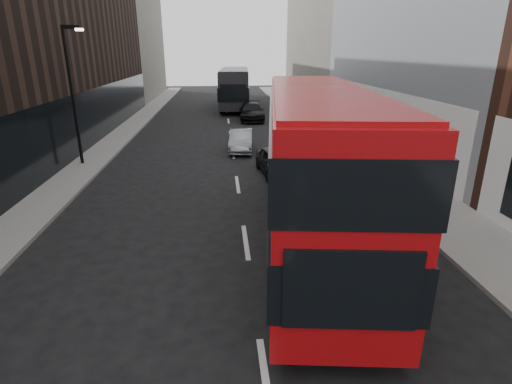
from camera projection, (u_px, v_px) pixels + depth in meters
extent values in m
cube|color=slate|center=(331.00, 134.00, 29.73)|extent=(3.00, 80.00, 0.15)
cube|color=slate|center=(118.00, 138.00, 28.43)|extent=(2.00, 80.00, 0.15)
cube|color=silver|center=(375.00, 118.00, 25.50)|extent=(0.35, 21.00, 3.80)
cube|color=#67625A|center=(326.00, 22.00, 44.90)|extent=(5.00, 24.00, 18.00)
cube|color=black|center=(77.00, 36.00, 30.51)|extent=(5.00, 24.00, 14.00)
cube|color=#67625A|center=(134.00, 46.00, 51.32)|extent=(5.00, 20.00, 13.00)
cylinder|color=black|center=(73.00, 98.00, 20.64)|extent=(0.16, 0.16, 7.00)
cube|color=black|center=(70.00, 27.00, 19.53)|extent=(0.90, 0.15, 0.18)
cube|color=#FFF2CC|center=(79.00, 30.00, 19.60)|extent=(0.35, 0.22, 0.12)
cube|color=#A0090D|center=(316.00, 164.00, 12.36)|extent=(4.25, 12.37, 4.41)
cube|color=black|center=(314.00, 186.00, 12.60)|extent=(4.38, 12.43, 1.21)
cube|color=black|center=(317.00, 127.00, 11.97)|extent=(4.38, 12.43, 1.21)
cube|color=black|center=(351.00, 291.00, 6.81)|extent=(2.33, 0.37, 1.54)
cube|color=black|center=(301.00, 140.00, 18.28)|extent=(2.33, 0.37, 1.54)
cube|color=#A0090D|center=(319.00, 90.00, 11.61)|extent=(4.08, 11.87, 0.12)
cylinder|color=black|center=(274.00, 187.00, 16.75)|extent=(0.47, 1.13, 1.10)
cylinder|color=black|center=(333.00, 188.00, 16.67)|extent=(0.47, 1.13, 1.10)
cylinder|color=black|center=(276.00, 293.00, 9.45)|extent=(0.47, 1.13, 1.10)
cylinder|color=black|center=(381.00, 295.00, 9.36)|extent=(0.47, 1.13, 1.10)
cube|color=black|center=(235.00, 87.00, 43.25)|extent=(3.63, 12.79, 3.56)
cube|color=black|center=(235.00, 89.00, 43.32)|extent=(3.75, 12.85, 1.26)
cube|color=black|center=(233.00, 93.00, 37.28)|extent=(2.44, 0.23, 1.61)
cube|color=black|center=(236.00, 83.00, 49.25)|extent=(2.44, 0.23, 1.61)
cube|color=black|center=(234.00, 69.00, 42.64)|extent=(3.48, 12.28, 0.12)
cylinder|color=black|center=(225.00, 98.00, 47.58)|extent=(0.41, 1.17, 1.15)
cylinder|color=black|center=(246.00, 98.00, 47.65)|extent=(0.41, 1.17, 1.15)
cylinder|color=black|center=(221.00, 107.00, 39.96)|extent=(0.41, 1.17, 1.15)
cylinder|color=black|center=(247.00, 107.00, 40.03)|extent=(0.41, 1.17, 1.15)
imported|color=black|center=(276.00, 161.00, 20.19)|extent=(1.99, 4.07, 1.34)
imported|color=gray|center=(241.00, 140.00, 24.95)|extent=(1.72, 4.06, 1.30)
imported|color=black|center=(251.00, 112.00, 35.95)|extent=(2.24, 5.27, 1.52)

